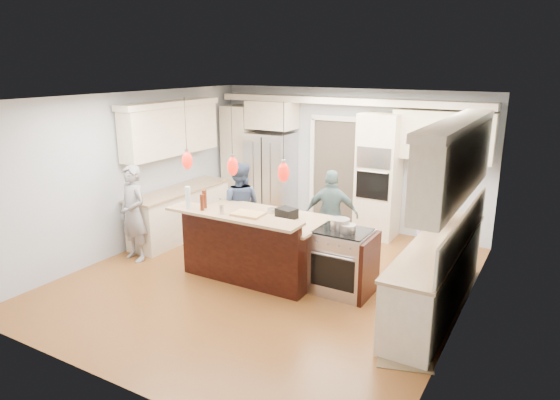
# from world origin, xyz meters

# --- Properties ---
(ground_plane) EXTENTS (6.00, 6.00, 0.00)m
(ground_plane) POSITION_xyz_m (0.00, 0.00, 0.00)
(ground_plane) COLOR brown
(ground_plane) RESTS_ON ground
(room_shell) EXTENTS (5.54, 6.04, 2.72)m
(room_shell) POSITION_xyz_m (0.00, 0.00, 1.82)
(room_shell) COLOR #B2BCC6
(room_shell) RESTS_ON ground
(refrigerator) EXTENTS (0.90, 0.70, 1.80)m
(refrigerator) POSITION_xyz_m (-1.55, 2.64, 0.90)
(refrigerator) COLOR #B7B7BC
(refrigerator) RESTS_ON ground
(oven_column) EXTENTS (0.72, 0.69, 2.30)m
(oven_column) POSITION_xyz_m (0.75, 2.67, 1.15)
(oven_column) COLOR #EFE3C2
(oven_column) RESTS_ON ground
(back_upper_cabinets) EXTENTS (5.30, 0.61, 2.54)m
(back_upper_cabinets) POSITION_xyz_m (-0.75, 2.76, 1.67)
(back_upper_cabinets) COLOR #EFE3C2
(back_upper_cabinets) RESTS_ON ground
(right_counter_run) EXTENTS (0.64, 3.10, 2.51)m
(right_counter_run) POSITION_xyz_m (2.44, 0.30, 1.06)
(right_counter_run) COLOR #EFE3C2
(right_counter_run) RESTS_ON ground
(left_cabinets) EXTENTS (0.64, 2.30, 2.51)m
(left_cabinets) POSITION_xyz_m (-2.44, 0.80, 1.06)
(left_cabinets) COLOR #EFE3C2
(left_cabinets) RESTS_ON ground
(kitchen_island) EXTENTS (2.10, 1.46, 1.12)m
(kitchen_island) POSITION_xyz_m (-0.25, 0.07, 0.49)
(kitchen_island) COLOR black
(kitchen_island) RESTS_ON ground
(island_range) EXTENTS (0.82, 0.71, 0.92)m
(island_range) POSITION_xyz_m (1.16, 0.15, 0.46)
(island_range) COLOR #B7B7BC
(island_range) RESTS_ON ground
(pendant_lights) EXTENTS (1.75, 0.15, 1.03)m
(pendant_lights) POSITION_xyz_m (-0.25, -0.51, 1.80)
(pendant_lights) COLOR black
(pendant_lights) RESTS_ON ground
(person_bar_end) EXTENTS (0.64, 0.48, 1.59)m
(person_bar_end) POSITION_xyz_m (-2.30, -0.45, 0.80)
(person_bar_end) COLOR gray
(person_bar_end) RESTS_ON ground
(person_far_left) EXTENTS (0.90, 0.79, 1.54)m
(person_far_left) POSITION_xyz_m (-1.10, 0.85, 0.77)
(person_far_left) COLOR navy
(person_far_left) RESTS_ON ground
(person_far_right) EXTENTS (0.95, 0.62, 1.50)m
(person_far_right) POSITION_xyz_m (0.47, 1.23, 0.75)
(person_far_right) COLOR slate
(person_far_right) RESTS_ON ground
(person_range_side) EXTENTS (0.84, 1.26, 1.83)m
(person_range_side) POSITION_xyz_m (2.12, 1.25, 0.91)
(person_range_side) COLOR gray
(person_range_side) RESTS_ON ground
(floor_rug) EXTENTS (0.84, 1.02, 0.01)m
(floor_rug) POSITION_xyz_m (2.36, -0.88, 0.01)
(floor_rug) COLOR olive
(floor_rug) RESTS_ON ground
(water_bottle) EXTENTS (0.10, 0.10, 0.33)m
(water_bottle) POSITION_xyz_m (-0.97, -0.63, 1.28)
(water_bottle) COLOR silver
(water_bottle) RESTS_ON kitchen_island
(beer_bottle_a) EXTENTS (0.07, 0.07, 0.22)m
(beer_bottle_a) POSITION_xyz_m (-1.08, -0.50, 1.23)
(beer_bottle_a) COLOR #4C1D0D
(beer_bottle_a) RESTS_ON kitchen_island
(beer_bottle_b) EXTENTS (0.08, 0.08, 0.24)m
(beer_bottle_b) POSITION_xyz_m (-0.74, -0.60, 1.24)
(beer_bottle_b) COLOR #4C1D0D
(beer_bottle_b) RESTS_ON kitchen_island
(beer_bottle_c) EXTENTS (0.07, 0.07, 0.27)m
(beer_bottle_c) POSITION_xyz_m (-0.79, -0.48, 1.25)
(beer_bottle_c) COLOR #4C1D0D
(beer_bottle_c) RESTS_ON kitchen_island
(drink_can) EXTENTS (0.07, 0.07, 0.12)m
(drink_can) POSITION_xyz_m (-0.39, -0.60, 1.18)
(drink_can) COLOR #B7B7BC
(drink_can) RESTS_ON kitchen_island
(cutting_board) EXTENTS (0.44, 0.32, 0.03)m
(cutting_board) POSITION_xyz_m (-0.04, -0.47, 1.14)
(cutting_board) COLOR tan
(cutting_board) RESTS_ON kitchen_island
(pot_large) EXTENTS (0.27, 0.27, 0.15)m
(pot_large) POSITION_xyz_m (1.08, 0.16, 1.00)
(pot_large) COLOR #B7B7BC
(pot_large) RESTS_ON island_range
(pot_small) EXTENTS (0.22, 0.22, 0.11)m
(pot_small) POSITION_xyz_m (1.22, 0.10, 0.98)
(pot_small) COLOR #B7B7BC
(pot_small) RESTS_ON island_range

